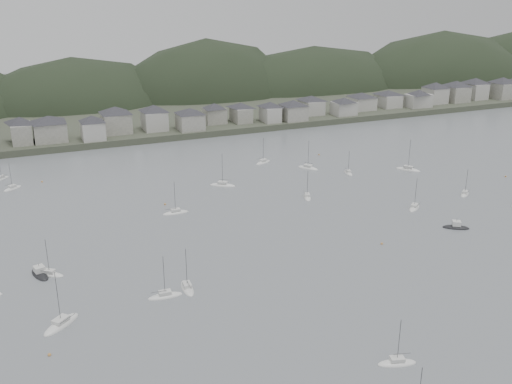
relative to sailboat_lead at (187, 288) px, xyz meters
name	(u,v)px	position (x,y,z in m)	size (l,w,h in m)	color
ground	(401,332)	(34.96, -34.57, -0.18)	(900.00, 900.00, 0.00)	slate
far_shore_land	(123,95)	(34.96, 260.43, 1.32)	(900.00, 250.00, 3.00)	#383D2D
forested_ridge	(140,121)	(39.80, 234.83, -11.46)	(851.55, 103.94, 102.57)	black
waterfront_town	(263,109)	(85.55, 148.77, 8.48)	(451.48, 28.46, 12.92)	gray
sailboat_lead	(187,288)	(0.00, 0.00, 0.00)	(3.10, 8.23, 11.06)	white
moored_fleet	(216,234)	(16.69, 26.88, 0.00)	(216.75, 172.14, 13.36)	white
motor_launch_near	(456,227)	(83.12, 3.48, 0.12)	(8.03, 6.55, 3.86)	black
motor_launch_far	(40,274)	(-31.25, 21.03, 0.11)	(5.12, 8.94, 4.01)	black
mooring_buoys	(287,215)	(41.73, 32.00, -0.03)	(166.88, 137.83, 0.70)	#C38641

